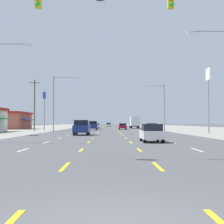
{
  "coord_description": "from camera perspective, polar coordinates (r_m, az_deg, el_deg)",
  "views": [
    {
      "loc": [
        -0.12,
        -5.54,
        1.67
      ],
      "look_at": [
        0.57,
        56.12,
        3.61
      ],
      "focal_mm": 53.23,
      "sensor_mm": 36.0,
      "label": 1
    }
  ],
  "objects": [
    {
      "name": "pole_sign_left_row_2",
      "position": [
        73.59,
        -11.53,
        1.84
      ],
      "size": [
        0.24,
        2.18,
        8.3
      ],
      "color": "gray",
      "rests_on": "ground"
    },
    {
      "name": "hatchback_inner_right_nearest",
      "position": [
        28.37,
        6.81,
        -3.58
      ],
      "size": [
        1.72,
        3.9,
        1.54
      ],
      "color": "white",
      "rests_on": "ground"
    },
    {
      "name": "suv_far_left_farther",
      "position": [
        89.56,
        -4.95,
        -2.21
      ],
      "size": [
        1.98,
        4.9,
        1.98
      ],
      "color": "red",
      "rests_on": "ground"
    },
    {
      "name": "sedan_inner_left_farthest",
      "position": [
        91.54,
        -2.76,
        -2.38
      ],
      "size": [
        1.8,
        4.5,
        1.46
      ],
      "color": "white",
      "rests_on": "ground"
    },
    {
      "name": "storefront_left_row_2",
      "position": [
        89.9,
        -18.22,
        -1.37
      ],
      "size": [
        13.44,
        14.4,
        4.38
      ],
      "color": "#A35642",
      "rests_on": "ground"
    },
    {
      "name": "sedan_inner_right_far",
      "position": [
        79.06,
        1.82,
        -2.47
      ],
      "size": [
        1.8,
        4.5,
        1.46
      ],
      "color": "maroon",
      "rests_on": "ground"
    },
    {
      "name": "lot_apron_right",
      "position": [
        75.76,
        18.55,
        -2.97
      ],
      "size": [
        28.0,
        440.0,
        0.01
      ],
      "primitive_type": "cube",
      "color": "gray",
      "rests_on": "ground"
    },
    {
      "name": "lane_markings",
      "position": [
        110.06,
        -0.58,
        -2.67
      ],
      "size": [
        10.64,
        227.6,
        0.01
      ],
      "color": "white",
      "rests_on": "ground"
    },
    {
      "name": "ground_plane",
      "position": [
        71.56,
        -0.55,
        -3.14
      ],
      "size": [
        572.0,
        572.0,
        0.0
      ],
      "primitive_type": "plane",
      "color": "#4C4C4F"
    },
    {
      "name": "box_truck_far_right_distant_a",
      "position": [
        93.0,
        3.89,
        -1.7
      ],
      "size": [
        2.4,
        7.2,
        3.23
      ],
      "color": "#4C196B",
      "rests_on": "ground"
    },
    {
      "name": "hatchback_center_turn_distant_b",
      "position": [
        129.62,
        -0.58,
        -2.2
      ],
      "size": [
        1.72,
        3.9,
        1.54
      ],
      "color": "silver",
      "rests_on": "ground"
    },
    {
      "name": "streetlight_left_row_1",
      "position": [
        61.48,
        -9.56,
        2.2
      ],
      "size": [
        4.78,
        0.26,
        10.17
      ],
      "color": "gray",
      "rests_on": "ground"
    },
    {
      "name": "pole_sign_right_row_1",
      "position": [
        55.94,
        16.22,
        4.74
      ],
      "size": [
        0.24,
        2.19,
        10.45
      ],
      "color": "gray",
      "rests_on": "ground"
    },
    {
      "name": "suv_inner_left_midfar",
      "position": [
        73.96,
        -3.3,
        -2.3
      ],
      "size": [
        1.98,
        4.9,
        1.98
      ],
      "color": "navy",
      "rests_on": "ground"
    },
    {
      "name": "streetlight_right_row_1",
      "position": [
        61.48,
        8.65,
        1.29
      ],
      "size": [
        3.42,
        0.26,
        8.61
      ],
      "color": "gray",
      "rests_on": "ground"
    },
    {
      "name": "utility_pole_left_row_1",
      "position": [
        67.27,
        -13.17,
        1.31
      ],
      "size": [
        2.2,
        0.26,
        10.14
      ],
      "color": "brown",
      "rests_on": "ground"
    },
    {
      "name": "signal_span_wire",
      "position": [
        17.13,
        1.03,
        10.99
      ],
      "size": [
        26.18,
        0.53,
        9.52
      ],
      "color": "brown",
      "rests_on": "ground"
    },
    {
      "name": "streetlight_right_row_0",
      "position": [
        30.3,
        18.62,
        5.76
      ],
      "size": [
        3.54,
        0.26,
        9.81
      ],
      "color": "gray",
      "rests_on": "ground"
    },
    {
      "name": "suv_inner_left_near",
      "position": [
        44.12,
        -5.22,
        -2.63
      ],
      "size": [
        1.98,
        4.9,
        1.98
      ],
      "color": "navy",
      "rests_on": "ground"
    },
    {
      "name": "hatchback_far_right_mid",
      "position": [
        55.58,
        6.77,
        -2.71
      ],
      "size": [
        1.72,
        3.9,
        1.54
      ],
      "color": "#B28C33",
      "rests_on": "ground"
    }
  ]
}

